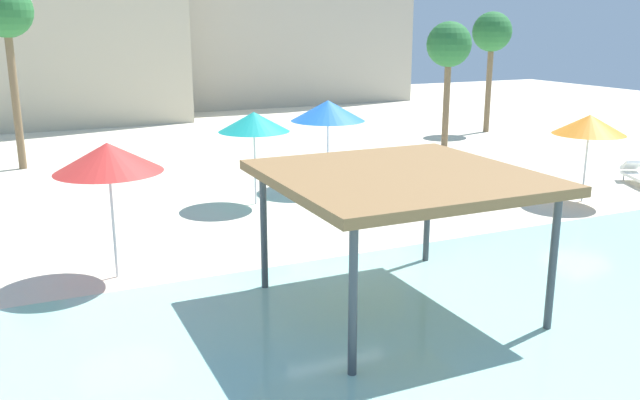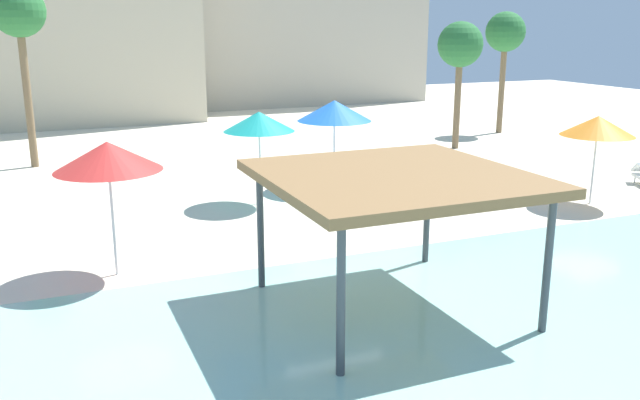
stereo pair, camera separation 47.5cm
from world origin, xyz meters
The scene contains 10 objects.
ground_plane centered at (0.00, 0.00, 0.00)m, with size 80.00×80.00×0.00m, color beige.
shade_pavilion centered at (0.00, -1.47, 2.50)m, with size 4.58×4.58×2.65m.
beach_umbrella_teal_1 centered at (0.12, 6.90, 2.48)m, with size 2.10×2.10×2.77m.
beach_umbrella_blue_5 centered at (3.00, 7.93, 2.53)m, with size 2.41×2.41×2.87m.
beach_umbrella_orange_6 centered at (9.27, 3.03, 2.35)m, with size 2.13×2.13×2.65m.
beach_umbrella_red_7 centered at (-4.58, 2.42, 2.60)m, with size 2.22×2.22×2.91m.
lounge_chair_1 centered at (7.73, 4.84, 0.33)m, with size 1.54×1.92×0.74m.
palm_tree_1 centered at (-6.10, 15.34, 5.53)m, with size 1.90×1.90×6.65m.
palm_tree_2 centered at (10.78, 12.46, 4.30)m, with size 1.90×1.90×5.36m.
palm_tree_3 centered at (15.23, 15.27, 4.74)m, with size 1.90×1.90×5.82m.
Camera 2 is at (-5.84, -11.88, 5.26)m, focal length 37.80 mm.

